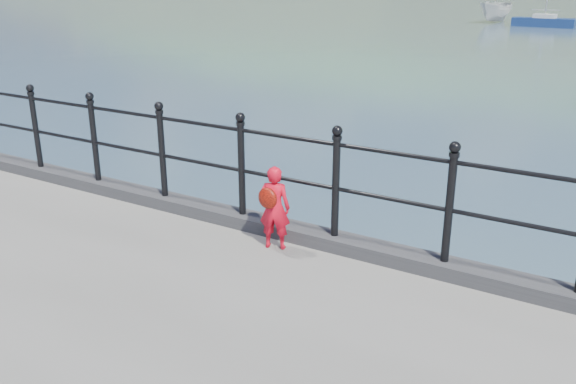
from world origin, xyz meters
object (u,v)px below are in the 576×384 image
Objects in this scene: railing at (287,166)px; child at (274,207)px; sailboat_port at (544,23)px; launch_white at (496,12)px.

child is (0.05, -0.33, -0.36)m from railing.
railing is at bearing -80.23° from sailboat_port.
child is at bearing -80.22° from sailboat_port.
railing is 3.82× the size of launch_white.
child is at bearing -68.47° from launch_white.
sailboat_port reaches higher than child.
railing is 48.04m from sailboat_port.
child is 0.13× the size of sailboat_port.
launch_white is at bearing -97.59° from child.
railing is at bearing -100.20° from child.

